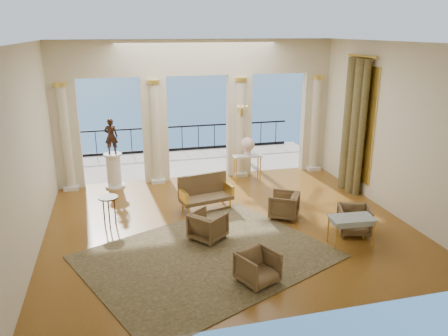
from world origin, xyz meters
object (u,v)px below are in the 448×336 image
object	(u,v)px
side_table	(108,201)
armchair_a	(258,266)
game_table	(352,220)
armchair_d	(208,224)
armchair_c	(284,204)
armchair_b	(354,219)
console_table	(247,160)
settee	(205,192)
statue	(111,136)
pedestal	(114,171)

from	to	relation	value
side_table	armchair_a	bearing A→B (deg)	-50.15
armchair_a	game_table	world-z (taller)	armchair_a
game_table	armchair_d	bearing A→B (deg)	164.96
armchair_c	game_table	distance (m)	2.06
armchair_b	console_table	world-z (taller)	console_table
console_table	side_table	bearing A→B (deg)	-149.86
armchair_a	settee	distance (m)	3.95
game_table	console_table	xyz separation A→B (m)	(-1.01, 4.86, 0.12)
armchair_a	side_table	distance (m)	4.41
armchair_d	settee	xyz separation A→B (m)	(0.32, 1.87, 0.10)
game_table	armchair_c	bearing A→B (deg)	120.75
side_table	statue	bearing A→B (deg)	86.97
armchair_d	settee	bearing A→B (deg)	-49.88
armchair_d	statue	distance (m)	4.90
settee	statue	distance (m)	3.59
settee	game_table	size ratio (longest dim) A/B	1.49
armchair_b	statue	world-z (taller)	statue
armchair_b	settee	size ratio (longest dim) A/B	0.49
pedestal	statue	world-z (taller)	statue
pedestal	side_table	xyz separation A→B (m)	(-0.16, -2.93, 0.15)
armchair_c	armchair_d	size ratio (longest dim) A/B	1.00
armchair_b	settee	xyz separation A→B (m)	(-3.20, 2.44, 0.09)
armchair_c	statue	size ratio (longest dim) A/B	0.67
armchair_b	pedestal	size ratio (longest dim) A/B	0.69
armchair_d	settee	size ratio (longest dim) A/B	0.49
armchair_a	console_table	bearing A→B (deg)	50.57
game_table	settee	bearing A→B (deg)	137.74
armchair_a	armchair_d	xyz separation A→B (m)	(-0.55, 2.07, 0.02)
armchair_c	side_table	xyz separation A→B (m)	(-4.48, 0.56, 0.31)
pedestal	armchair_a	bearing A→B (deg)	-67.10
armchair_a	pedestal	xyz separation A→B (m)	(-2.66, 6.30, 0.17)
pedestal	settee	bearing A→B (deg)	-44.23
armchair_b	armchair_d	distance (m)	3.57
pedestal	console_table	bearing A→B (deg)	-6.06
armchair_c	pedestal	bearing A→B (deg)	-97.55
settee	console_table	bearing A→B (deg)	34.57
armchair_c	settee	size ratio (longest dim) A/B	0.48
side_table	armchair_b	bearing A→B (deg)	-17.98
statue	armchair_c	bearing A→B (deg)	152.24
armchair_b	statue	size ratio (longest dim) A/B	0.69
statue	armchair_b	bearing A→B (deg)	150.60
armchair_d	armchair_b	bearing A→B (deg)	-139.55
armchair_b	statue	bearing A→B (deg)	159.61
armchair_c	armchair_d	world-z (taller)	armchair_d
armchair_c	armchair_a	bearing A→B (deg)	0.68
armchair_c	console_table	size ratio (longest dim) A/B	0.80
pedestal	statue	xyz separation A→B (m)	(0.00, 0.00, 1.13)
statue	console_table	size ratio (longest dim) A/B	1.19
armchair_d	armchair_c	bearing A→B (deg)	-111.67
pedestal	side_table	bearing A→B (deg)	-93.03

